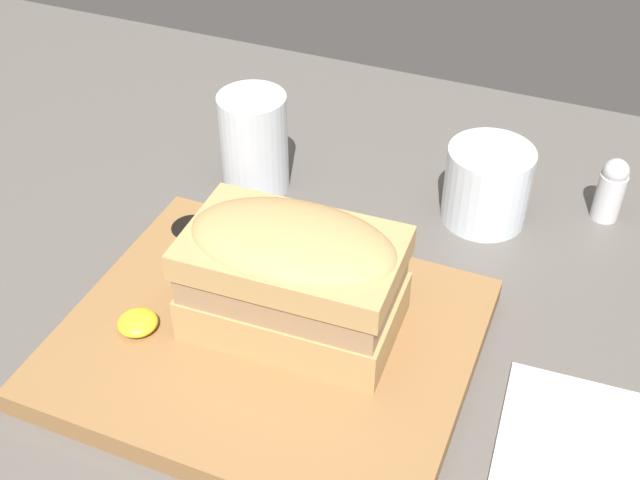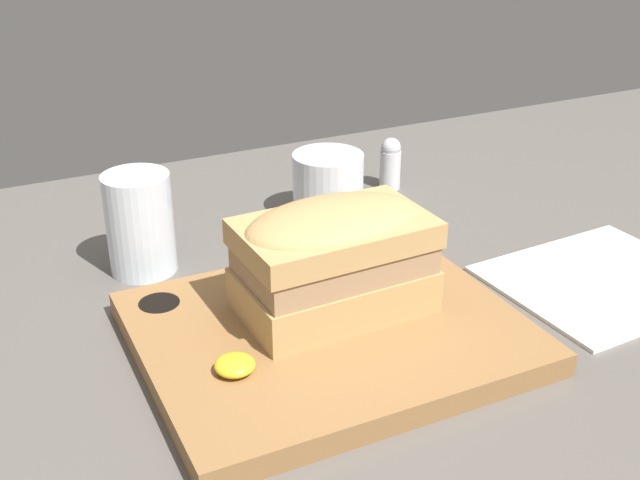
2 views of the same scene
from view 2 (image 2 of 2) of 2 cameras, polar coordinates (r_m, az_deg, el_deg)
name	(u,v)px [view 2 (image 2 of 2)]	position (r cm, az deg, el deg)	size (l,w,h in cm)	color
dining_table	(443,357)	(69.02, 8.73, -8.20)	(159.78, 105.47, 2.00)	#56514C
serving_board	(327,332)	(67.63, 0.48, -6.58)	(30.83, 25.53, 2.10)	olive
sandwich	(334,254)	(66.48, 1.01, -1.01)	(16.17, 10.08, 9.68)	tan
mustard_dollop	(235,365)	(61.16, -6.08, -8.83)	(3.11, 3.11, 1.24)	gold
water_glass	(140,230)	(79.45, -12.65, 0.72)	(6.51, 6.51, 10.03)	silver
wine_glass	(328,189)	(89.55, 0.56, 3.67)	(7.89, 7.89, 7.44)	silver
napkin	(602,281)	(81.64, 19.43, -2.75)	(20.86, 18.03, 0.40)	white
salt_shaker	(390,163)	(97.97, 5.03, 5.50)	(2.54, 2.54, 6.39)	silver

